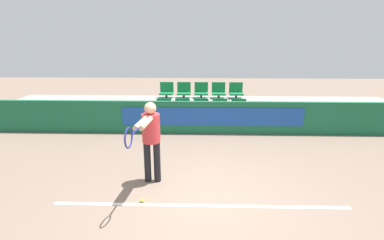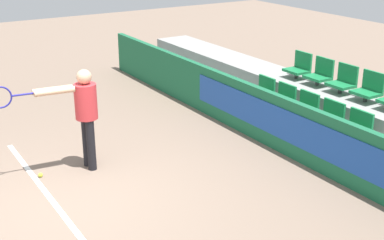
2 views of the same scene
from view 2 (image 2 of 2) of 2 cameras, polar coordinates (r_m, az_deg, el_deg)
name	(u,v)px [view 2 (image 2 of 2)]	position (r m, az deg, el deg)	size (l,w,h in m)	color
ground_plane	(66,204)	(7.54, -13.29, -8.72)	(30.00, 30.00, 0.00)	#7A6656
court_baseline	(57,206)	(7.51, -14.25, -8.92)	(4.96, 0.08, 0.01)	white
barrier_wall	(276,122)	(9.01, 8.99, -0.19)	(12.31, 0.14, 0.95)	#19603D
bleacher_tier_front	(298,132)	(9.45, 11.29, -1.25)	(11.91, 0.89, 0.37)	gray
bleacher_tier_middle	(336,113)	(9.99, 15.11, 0.74)	(11.91, 0.89, 0.73)	gray
stadium_chair_0	(263,92)	(10.20, 7.55, 3.00)	(0.44, 0.36, 0.51)	#333333
stadium_chair_1	(283,100)	(9.78, 9.66, 2.14)	(0.44, 0.36, 0.51)	#333333
stadium_chair_2	(305,109)	(9.39, 11.95, 1.21)	(0.44, 0.36, 0.51)	#333333
stadium_chair_3	(329,118)	(9.01, 14.43, 0.19)	(0.44, 0.36, 0.51)	#333333
stadium_chair_4	(356,129)	(8.65, 17.12, -0.92)	(0.44, 0.36, 0.51)	#333333
stadium_chair_5	(299,67)	(10.67, 11.37, 5.59)	(0.44, 0.36, 0.51)	#333333
stadium_chair_6	(320,73)	(10.27, 13.53, 4.87)	(0.44, 0.36, 0.51)	#333333
stadium_chair_7	(343,81)	(9.90, 15.86, 4.07)	(0.44, 0.36, 0.51)	#333333
stadium_chair_8	(369,88)	(9.54, 18.36, 3.21)	(0.44, 0.36, 0.51)	#333333
tennis_player	(82,109)	(8.16, -11.67, 1.20)	(0.34, 1.52, 1.57)	black
tennis_ball	(40,175)	(8.37, -15.86, -5.67)	(0.07, 0.07, 0.07)	#CCDB33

